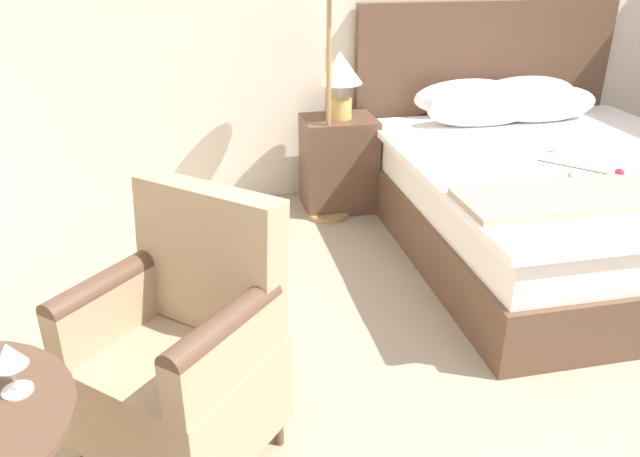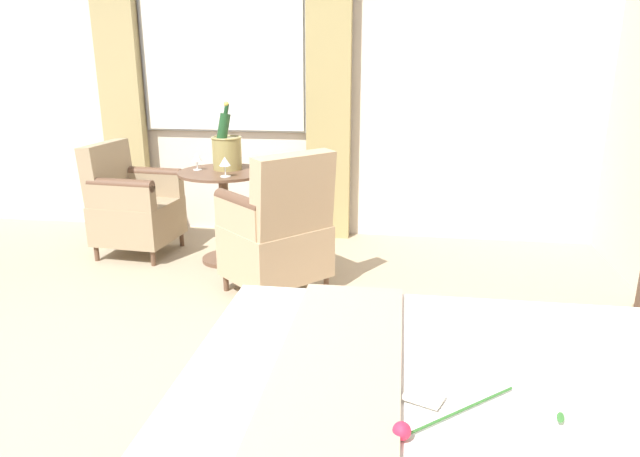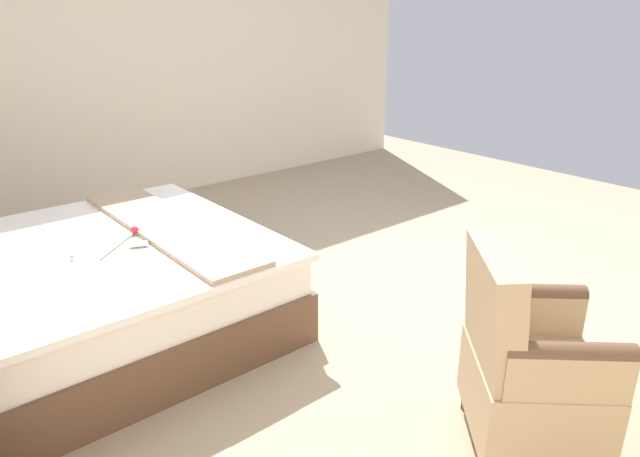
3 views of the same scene
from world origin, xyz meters
name	(u,v)px [view 2 (image 2 of 3)]	position (x,y,z in m)	size (l,w,h in m)	color
ground_plane	(25,435)	(0.00, 0.00, 0.00)	(7.69, 7.69, 0.00)	tan
wall_window_side	(225,46)	(-3.03, 0.00, 1.59)	(0.27, 6.31, 3.18)	beige
side_table_round	(224,205)	(-2.16, 0.21, 0.44)	(0.65, 0.65, 0.70)	brown
champagne_bucket	(226,149)	(-2.24, 0.22, 0.85)	(0.23, 0.23, 0.50)	olive
wine_glass_near_bucket	(197,158)	(-2.18, 0.01, 0.79)	(0.07, 0.07, 0.13)	white
wine_glass_near_edge	(225,163)	(-1.97, 0.29, 0.80)	(0.08, 0.08, 0.14)	white
armchair_by_window	(278,233)	(-1.60, 0.74, 0.42)	(0.79, 0.79, 0.96)	brown
armchair_facing_bed	(132,205)	(-2.23, -0.57, 0.39)	(0.60, 0.62, 0.87)	brown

